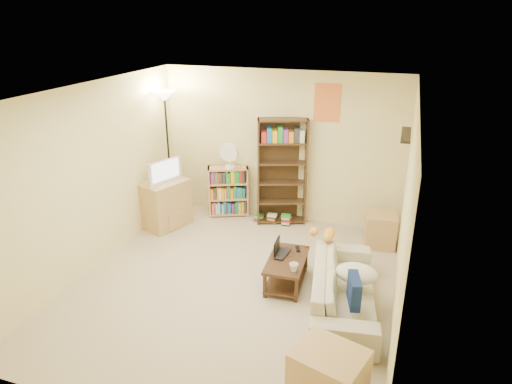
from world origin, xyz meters
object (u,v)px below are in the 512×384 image
floor_lamp (166,118)px  end_cabinet (328,375)px  sofa (344,288)px  side_table (380,230)px  television (162,170)px  tabby_cat (326,234)px  tv_stand (165,204)px  mug (294,267)px  laptop (286,254)px  short_bookshelf (228,191)px  tall_bookshelf (282,170)px  coffee_table (287,268)px  desk_fan (229,155)px

floor_lamp → end_cabinet: bearing=-44.3°
sofa → side_table: sofa is taller
television → tabby_cat: bearing=-83.3°
tv_stand → end_cabinet: (3.19, -2.79, -0.13)m
tabby_cat → mug: size_ratio=2.98×
laptop → short_bookshelf: (-1.48, 1.72, 0.05)m
laptop → floor_lamp: size_ratio=0.17×
sofa → tall_bookshelf: tall_bookshelf is taller
coffee_table → floor_lamp: size_ratio=0.40×
tall_bookshelf → floor_lamp: size_ratio=0.82×
television → desk_fan: (0.88, 0.69, 0.14)m
mug → floor_lamp: bearing=146.0°
tall_bookshelf → floor_lamp: (-1.88, -0.32, 0.78)m
sofa → mug: bearing=78.3°
tabby_cat → laptop: (-0.47, -0.29, -0.23)m
desk_fan → short_bookshelf: bearing=137.9°
floor_lamp → tv_stand: bearing=-76.4°
sofa → coffee_table: (-0.78, 0.29, -0.04)m
mug → tall_bookshelf: size_ratio=0.08×
tall_bookshelf → desk_fan: (-0.90, -0.04, 0.17)m
floor_lamp → end_cabinet: size_ratio=3.51×
sofa → short_bookshelf: 3.12m
laptop → mug: (0.19, -0.35, 0.04)m
sofa → coffee_table: bearing=60.6°
tv_stand → desk_fan: (0.88, 0.69, 0.72)m
tabby_cat → short_bookshelf: size_ratio=0.49×
tv_stand → floor_lamp: floor_lamp is taller
short_bookshelf → sofa: bearing=-65.5°
side_table → end_cabinet: 3.21m
short_bookshelf → floor_lamp: floor_lamp is taller
tall_bookshelf → end_cabinet: (1.41, -3.53, -0.68)m
tall_bookshelf → floor_lamp: 2.06m
mug → coffee_table: bearing=120.6°
mug → tv_stand: 2.84m
mug → desk_fan: size_ratio=0.33×
sofa → tabby_cat: 0.83m
laptop → floor_lamp: 3.09m
tabby_cat → tv_stand: 2.87m
coffee_table → sofa: bearing=-23.9°
mug → short_bookshelf: bearing=128.9°
short_bookshelf → tall_bookshelf: bearing=-23.0°
tabby_cat → side_table: bearing=59.9°
sofa → tall_bookshelf: 2.58m
mug → end_cabinet: 1.62m
coffee_table → desk_fan: desk_fan is taller
coffee_table → end_cabinet: 1.91m
tall_bookshelf → side_table: tall_bookshelf is taller
tabby_cat → coffee_table: (-0.43, -0.38, -0.39)m
coffee_table → tv_stand: 2.59m
end_cabinet → side_table: bearing=85.9°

